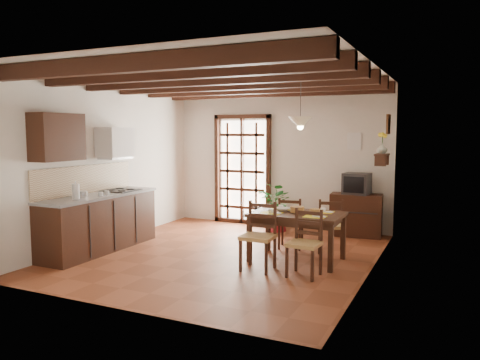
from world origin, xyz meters
The scene contains 25 objects.
ground_plane centered at (0.00, 0.00, 0.00)m, with size 5.00×5.00×0.00m, color brown.
room_shell centered at (0.00, 0.00, 1.82)m, with size 4.52×5.02×2.81m.
ceiling_beams centered at (0.00, 0.00, 2.69)m, with size 4.50×4.34×0.20m.
french_door centered at (-0.80, 2.45, 1.18)m, with size 1.26×0.11×2.32m.
kitchen_counter centered at (-1.96, -0.60, 0.47)m, with size 0.64×2.25×1.38m.
upper_cabinet centered at (-2.08, -1.30, 1.85)m, with size 0.35×0.80×0.70m, color black.
range_hood centered at (-2.05, -0.05, 1.73)m, with size 0.38×0.60×0.54m.
counter_items centered at (-1.95, -0.51, 0.96)m, with size 0.50×1.43×0.25m.
dining_table centered at (1.15, 0.17, 0.63)m, with size 1.35×0.87×0.73m.
chair_near_left centered at (0.81, -0.51, 0.30)m, with size 0.45×0.43×0.95m.
chair_near_right centered at (1.48, -0.52, 0.28)m, with size 0.43×0.42×0.89m.
chair_far_left centered at (0.82, 0.86, 0.27)m, with size 0.45×0.44×0.85m.
chair_far_right centered at (1.49, 0.85, 0.28)m, with size 0.49×0.47×0.88m.
table_setting centered at (1.15, 0.17, 0.73)m, with size 0.98×0.65×0.09m.
table_bowl centered at (0.91, 0.22, 0.75)m, with size 0.22×0.22×0.05m, color white.
sideboard centered at (1.62, 2.23, 0.39)m, with size 0.92×0.42×0.79m, color black.
crt_tv centered at (1.62, 2.22, 0.98)m, with size 0.49×0.45×0.39m.
fuse_box centered at (1.50, 2.48, 1.75)m, with size 0.25×0.03×0.32m, color white.
plant_pot centered at (0.13, 2.03, 0.11)m, with size 0.39×0.39×0.24m, color maroon.
potted_plant centered at (0.13, 2.03, 0.57)m, with size 1.79×1.53×1.99m, color #144C19.
wall_shelf centered at (2.14, 1.60, 1.51)m, with size 0.20×0.42×0.20m.
shelf_vase centered at (2.14, 1.60, 1.65)m, with size 0.15×0.15×0.15m, color #B2BFB2.
shelf_flowers centered at (2.14, 1.60, 1.86)m, with size 0.14×0.14×0.36m.
framed_picture centered at (2.22, 1.60, 2.05)m, with size 0.03×0.32×0.32m.
pendant_lamp centered at (1.15, 0.27, 2.08)m, with size 0.36×0.36×0.84m.
Camera 1 is at (3.28, -6.41, 1.93)m, focal length 35.00 mm.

